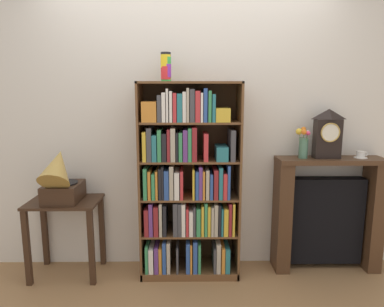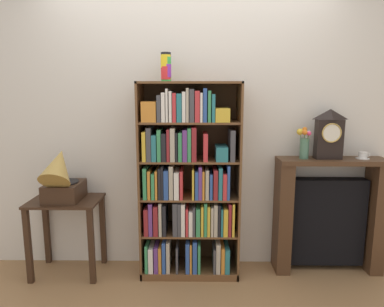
{
  "view_description": "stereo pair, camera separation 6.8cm",
  "coord_description": "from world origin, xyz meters",
  "px_view_note": "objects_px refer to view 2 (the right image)",
  "views": [
    {
      "loc": [
        -0.01,
        -2.78,
        1.57
      ],
      "look_at": [
        0.02,
        0.06,
        1.07
      ],
      "focal_mm": 31.99,
      "sensor_mm": 36.0,
      "label": 1
    },
    {
      "loc": [
        0.06,
        -2.78,
        1.57
      ],
      "look_at": [
        0.02,
        0.06,
        1.07
      ],
      "focal_mm": 31.99,
      "sensor_mm": 36.0,
      "label": 2
    }
  ],
  "objects_px": {
    "flower_vase": "(304,144)",
    "teacup_with_saucer": "(363,156)",
    "cup_stack": "(166,67)",
    "gramophone": "(61,177)",
    "fireplace_mantel": "(328,215)",
    "side_table_left": "(66,219)",
    "mantel_clock": "(329,134)",
    "bookshelf": "(187,186)"
  },
  "relations": [
    {
      "from": "cup_stack",
      "to": "mantel_clock",
      "type": "xyz_separation_m",
      "value": [
        1.37,
        0.03,
        -0.55
      ]
    },
    {
      "from": "bookshelf",
      "to": "side_table_left",
      "type": "relative_size",
      "value": 2.48
    },
    {
      "from": "fireplace_mantel",
      "to": "teacup_with_saucer",
      "type": "relative_size",
      "value": 8.65
    },
    {
      "from": "bookshelf",
      "to": "flower_vase",
      "type": "relative_size",
      "value": 6.25
    },
    {
      "from": "cup_stack",
      "to": "fireplace_mantel",
      "type": "relative_size",
      "value": 0.23
    },
    {
      "from": "mantel_clock",
      "to": "bookshelf",
      "type": "bearing_deg",
      "value": -177.29
    },
    {
      "from": "mantel_clock",
      "to": "gramophone",
      "type": "bearing_deg",
      "value": -176.74
    },
    {
      "from": "cup_stack",
      "to": "fireplace_mantel",
      "type": "xyz_separation_m",
      "value": [
        1.42,
        0.06,
        -1.28
      ]
    },
    {
      "from": "gramophone",
      "to": "flower_vase",
      "type": "bearing_deg",
      "value": 3.62
    },
    {
      "from": "bookshelf",
      "to": "cup_stack",
      "type": "bearing_deg",
      "value": 172.16
    },
    {
      "from": "mantel_clock",
      "to": "flower_vase",
      "type": "distance_m",
      "value": 0.22
    },
    {
      "from": "side_table_left",
      "to": "flower_vase",
      "type": "relative_size",
      "value": 2.52
    },
    {
      "from": "gramophone",
      "to": "fireplace_mantel",
      "type": "bearing_deg",
      "value": 3.76
    },
    {
      "from": "side_table_left",
      "to": "gramophone",
      "type": "height_order",
      "value": "gramophone"
    },
    {
      "from": "mantel_clock",
      "to": "teacup_with_saucer",
      "type": "relative_size",
      "value": 3.58
    },
    {
      "from": "gramophone",
      "to": "mantel_clock",
      "type": "bearing_deg",
      "value": 3.26
    },
    {
      "from": "teacup_with_saucer",
      "to": "cup_stack",
      "type": "bearing_deg",
      "value": -178.78
    },
    {
      "from": "mantel_clock",
      "to": "teacup_with_saucer",
      "type": "xyz_separation_m",
      "value": [
        0.3,
        0.0,
        -0.19
      ]
    },
    {
      "from": "teacup_with_saucer",
      "to": "gramophone",
      "type": "bearing_deg",
      "value": -177.07
    },
    {
      "from": "bookshelf",
      "to": "mantel_clock",
      "type": "bearing_deg",
      "value": 2.71
    },
    {
      "from": "fireplace_mantel",
      "to": "flower_vase",
      "type": "xyz_separation_m",
      "value": [
        -0.25,
        -0.02,
        0.65
      ]
    },
    {
      "from": "bookshelf",
      "to": "side_table_left",
      "type": "distance_m",
      "value": 1.09
    },
    {
      "from": "fireplace_mantel",
      "to": "teacup_with_saucer",
      "type": "distance_m",
      "value": 0.6
    },
    {
      "from": "fireplace_mantel",
      "to": "side_table_left",
      "type": "bearing_deg",
      "value": -177.62
    },
    {
      "from": "cup_stack",
      "to": "fireplace_mantel",
      "type": "bearing_deg",
      "value": 2.26
    },
    {
      "from": "gramophone",
      "to": "fireplace_mantel",
      "type": "distance_m",
      "value": 2.33
    },
    {
      "from": "gramophone",
      "to": "teacup_with_saucer",
      "type": "relative_size",
      "value": 4.34
    },
    {
      "from": "side_table_left",
      "to": "mantel_clock",
      "type": "relative_size",
      "value": 1.59
    },
    {
      "from": "fireplace_mantel",
      "to": "teacup_with_saucer",
      "type": "bearing_deg",
      "value": -4.55
    },
    {
      "from": "flower_vase",
      "to": "teacup_with_saucer",
      "type": "distance_m",
      "value": 0.52
    },
    {
      "from": "fireplace_mantel",
      "to": "mantel_clock",
      "type": "distance_m",
      "value": 0.73
    },
    {
      "from": "cup_stack",
      "to": "teacup_with_saucer",
      "type": "relative_size",
      "value": 1.98
    },
    {
      "from": "cup_stack",
      "to": "flower_vase",
      "type": "bearing_deg",
      "value": 1.69
    },
    {
      "from": "mantel_clock",
      "to": "teacup_with_saucer",
      "type": "distance_m",
      "value": 0.35
    },
    {
      "from": "bookshelf",
      "to": "cup_stack",
      "type": "height_order",
      "value": "cup_stack"
    },
    {
      "from": "bookshelf",
      "to": "fireplace_mantel",
      "type": "height_order",
      "value": "bookshelf"
    },
    {
      "from": "fireplace_mantel",
      "to": "flower_vase",
      "type": "bearing_deg",
      "value": -175.13
    },
    {
      "from": "side_table_left",
      "to": "mantel_clock",
      "type": "height_order",
      "value": "mantel_clock"
    },
    {
      "from": "side_table_left",
      "to": "mantel_clock",
      "type": "xyz_separation_m",
      "value": [
        2.25,
        0.07,
        0.73
      ]
    },
    {
      "from": "side_table_left",
      "to": "flower_vase",
      "type": "height_order",
      "value": "flower_vase"
    },
    {
      "from": "bookshelf",
      "to": "cup_stack",
      "type": "xyz_separation_m",
      "value": [
        -0.17,
        0.02,
        0.99
      ]
    },
    {
      "from": "flower_vase",
      "to": "cup_stack",
      "type": "bearing_deg",
      "value": -178.31
    }
  ]
}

